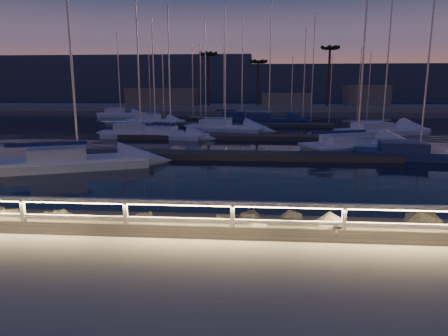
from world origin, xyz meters
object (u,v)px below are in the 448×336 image
(sailboat_i, at_px, (154,120))
(sailboat_m, at_px, (120,114))
(sailboat_h, at_px, (416,153))
(sailboat_c, at_px, (355,144))
(sailboat_n, at_px, (240,118))
(guard_rail, at_px, (194,210))
(sailboat_f, at_px, (169,134))
(sailboat_k, at_px, (267,119))
(sailboat_b, at_px, (74,160))
(sailboat_l, at_px, (380,130))
(sailboat_g, at_px, (223,127))
(sailboat_a, at_px, (139,133))

(sailboat_i, bearing_deg, sailboat_m, 141.72)
(sailboat_h, xyz_separation_m, sailboat_i, (-23.80, 23.68, 0.05))
(sailboat_c, height_order, sailboat_h, sailboat_c)
(sailboat_h, relative_size, sailboat_i, 1.06)
(sailboat_h, xyz_separation_m, sailboat_n, (-12.82, 29.25, 0.04))
(guard_rail, distance_m, sailboat_m, 56.45)
(sailboat_c, distance_m, sailboat_i, 28.90)
(sailboat_c, height_order, sailboat_i, sailboat_c)
(sailboat_f, bearing_deg, sailboat_m, 132.97)
(sailboat_k, bearing_deg, sailboat_f, -108.22)
(sailboat_c, height_order, sailboat_n, sailboat_c)
(guard_rail, height_order, sailboat_i, sailboat_i)
(sailboat_b, height_order, sailboat_n, sailboat_b)
(sailboat_n, bearing_deg, sailboat_h, -61.94)
(sailboat_b, relative_size, sailboat_n, 1.03)
(sailboat_b, xyz_separation_m, sailboat_c, (18.13, 8.26, -0.01))
(sailboat_b, relative_size, sailboat_k, 0.91)
(sailboat_l, bearing_deg, sailboat_c, -136.88)
(sailboat_l, bearing_deg, sailboat_h, -118.83)
(sailboat_k, bearing_deg, sailboat_h, -60.62)
(sailboat_g, height_order, sailboat_k, sailboat_k)
(sailboat_f, height_order, sailboat_h, sailboat_h)
(sailboat_b, height_order, sailboat_g, sailboat_g)
(sailboat_b, height_order, sailboat_f, sailboat_b)
(sailboat_h, bearing_deg, sailboat_n, 122.56)
(sailboat_k, bearing_deg, sailboat_g, -104.60)
(guard_rail, distance_m, sailboat_i, 42.01)
(sailboat_a, distance_m, sailboat_i, 14.00)
(sailboat_c, distance_m, sailboat_f, 16.67)
(sailboat_i, bearing_deg, sailboat_b, -68.61)
(guard_rail, height_order, sailboat_m, sailboat_m)
(sailboat_a, bearing_deg, sailboat_g, 37.21)
(sailboat_m, distance_m, sailboat_n, 20.82)
(sailboat_b, distance_m, sailboat_l, 29.75)
(sailboat_h, distance_m, sailboat_m, 48.50)
(sailboat_f, bearing_deg, sailboat_a, -171.93)
(sailboat_b, xyz_separation_m, sailboat_n, (8.49, 34.08, -0.01))
(sailboat_h, relative_size, sailboat_k, 0.88)
(sailboat_c, relative_size, sailboat_k, 0.95)
(sailboat_a, relative_size, sailboat_b, 0.92)
(guard_rail, relative_size, sailboat_l, 2.70)
(sailboat_k, bearing_deg, guard_rail, -83.65)
(sailboat_c, xyz_separation_m, sailboat_l, (4.98, 10.47, 0.00))
(sailboat_c, xyz_separation_m, sailboat_g, (-11.01, 12.71, -0.00))
(sailboat_f, relative_size, sailboat_h, 0.85)
(guard_rail, xyz_separation_m, sailboat_b, (-8.93, 11.91, -0.91))
(sailboat_k, distance_m, sailboat_n, 4.38)
(sailboat_h, height_order, sailboat_m, sailboat_h)
(sailboat_a, bearing_deg, sailboat_i, 95.79)
(sailboat_i, bearing_deg, sailboat_l, -4.50)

